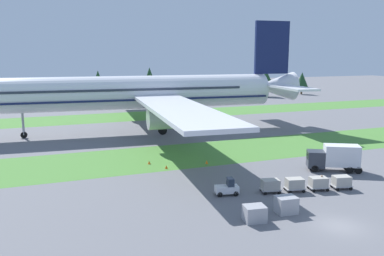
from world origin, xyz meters
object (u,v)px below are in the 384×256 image
Objects in this scene: catering_truck at (334,157)px; ground_crew_marshaller at (321,182)px; taxiway_marker_2 at (334,149)px; baggage_tug at (227,188)px; cargo_dolly_third at (318,182)px; taxiway_marker_1 at (149,162)px; airliner at (147,92)px; cargo_dolly_lead at (270,185)px; taxiway_marker_0 at (166,167)px; uld_container_0 at (255,214)px; cargo_dolly_fourth at (342,181)px; ground_crew_loader at (308,157)px; uld_container_1 at (286,205)px; taxiway_marker_3 at (207,162)px; cargo_dolly_second at (295,184)px.

catering_truck is 8.72m from ground_crew_marshaller.
ground_crew_marshaller is at bearing -133.74° from taxiway_marker_2.
baggage_tug is at bearing -121.54° from ground_crew_marshaller.
cargo_dolly_third is at bearing 157.84° from catering_truck.
taxiway_marker_1 is 30.77m from taxiway_marker_2.
airliner reaches higher than ground_crew_marshaller.
cargo_dolly_lead is 15.86m from taxiway_marker_0.
baggage_tug is at bearing 84.42° from uld_container_0.
ground_crew_loader is (3.19, 10.66, 0.03)m from cargo_dolly_fourth.
uld_container_1 is 3.71× the size of taxiway_marker_2.
taxiway_marker_3 reaches higher than taxiway_marker_1.
cargo_dolly_lead is 25.12m from taxiway_marker_2.
airliner reaches higher than catering_truck.
ground_crew_marshaller reaches higher than cargo_dolly_third.
airliner is 27.87m from taxiway_marker_3.
ground_crew_marshaller reaches higher than cargo_dolly_fourth.
taxiway_marker_2 is (25.69, 13.08, -0.55)m from baggage_tug.
cargo_dolly_second is at bearing -53.51° from taxiway_marker_1.
taxiway_marker_1 is 0.92× the size of taxiway_marker_3.
baggage_tug is at bearing 90.00° from cargo_dolly_lead.
airliner is 40.17m from baggage_tug.
baggage_tug is 7.93m from cargo_dolly_second.
catering_truck is (12.68, 4.52, 1.03)m from cargo_dolly_lead.
taxiway_marker_2 reaches higher than taxiway_marker_1.
cargo_dolly_fourth is 26.04m from taxiway_marker_1.
cargo_dolly_third is at bearing -62.72° from taxiway_marker_3.
cargo_dolly_second reaches higher than uld_container_0.
taxiway_marker_3 is (3.57, 20.24, -0.51)m from uld_container_0.
uld_container_0 is (-8.48, -5.81, -0.15)m from cargo_dolly_second.
catering_truck is at bearing -23.27° from taxiway_marker_0.
uld_container_1 is (3.96, 0.70, 0.07)m from uld_container_0.
ground_crew_loader is 19.79m from uld_container_1.
uld_container_0 is (-18.33, -10.93, -1.18)m from catering_truck.
cargo_dolly_third is at bearing 31.48° from uld_container_1.
airliner is 32.67× the size of cargo_dolly_lead.
cargo_dolly_fourth is at bearing -90.00° from cargo_dolly_third.
baggage_tug is 1.41× the size of uld_container_1.
ground_crew_loader is at bearing -19.73° from taxiway_marker_1.
uld_container_1 is at bearing 133.37° from cargo_dolly_third.
taxiway_marker_2 is at bearing -38.74° from cargo_dolly_second.
uld_container_0 is 4.19× the size of taxiway_marker_0.
uld_container_0 is 33.45m from taxiway_marker_2.
taxiway_marker_2 is at bearing -25.73° from cargo_dolly_fourth.
cargo_dolly_lead is 1.41× the size of ground_crew_loader.
cargo_dolly_third is 21.51m from taxiway_marker_2.
cargo_dolly_fourth is 11.13m from ground_crew_loader.
cargo_dolly_second is at bearing 90.00° from cargo_dolly_fourth.
uld_container_0 is at bearing -82.53° from taxiway_marker_0.
taxiway_marker_3 is at bearing 91.15° from uld_container_1.
baggage_tug is 7.47m from uld_container_0.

